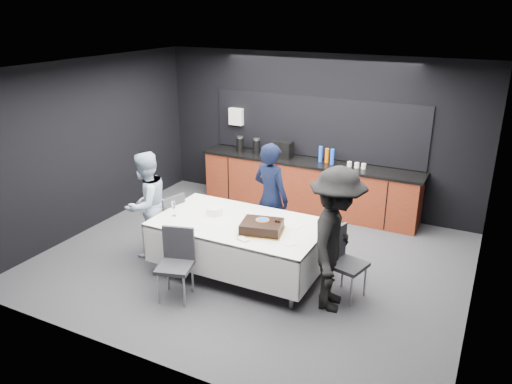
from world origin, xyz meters
TOP-DOWN VIEW (x-y plane):
  - ground at (0.00, 0.00)m, footprint 6.00×6.00m
  - room_shell at (0.00, 0.00)m, footprint 6.04×5.04m
  - kitchenette at (-0.02, 2.22)m, footprint 4.10×0.64m
  - party_table at (0.00, -0.40)m, footprint 2.32×1.32m
  - cake_assembly at (0.41, -0.54)m, footprint 0.65×0.57m
  - plate_stack at (-0.45, -0.32)m, footprint 0.23×0.23m
  - loose_plate_near at (-0.42, -0.83)m, footprint 0.19×0.19m
  - loose_plate_right_a at (0.72, -0.21)m, footprint 0.19×0.19m
  - loose_plate_right_b at (0.85, -0.68)m, footprint 0.22×0.22m
  - loose_plate_far at (-0.05, -0.06)m, footprint 0.22×0.22m
  - fork_pile at (0.31, -0.88)m, footprint 0.17×0.14m
  - champagne_flute at (-0.92, -0.63)m, footprint 0.06×0.06m
  - chair_left at (-1.26, -0.30)m, footprint 0.50×0.50m
  - chair_right at (1.45, -0.30)m, footprint 0.51×0.51m
  - chair_near at (-0.44, -1.28)m, footprint 0.52×0.52m
  - person_center at (0.07, 0.46)m, footprint 0.70×0.55m
  - person_left at (-1.52, -0.50)m, footprint 0.66×0.82m
  - person_right at (1.43, -0.61)m, footprint 0.84×1.27m

SIDE VIEW (x-z plane):
  - ground at x=0.00m, z-range 0.00..0.00m
  - chair_left at x=-1.26m, z-range 0.07..1.00m
  - chair_right at x=1.45m, z-range 0.07..1.00m
  - chair_near at x=-0.44m, z-range 0.07..1.00m
  - kitchenette at x=-0.02m, z-range -0.48..1.57m
  - party_table at x=0.00m, z-range 0.25..1.03m
  - loose_plate_near at x=-0.42m, z-range 0.78..0.79m
  - loose_plate_right_a at x=0.72m, z-range 0.78..0.79m
  - loose_plate_right_b at x=0.85m, z-range 0.78..0.79m
  - loose_plate_far at x=-0.05m, z-range 0.78..0.79m
  - fork_pile at x=0.31m, z-range 0.78..0.80m
  - person_left at x=-1.52m, z-range 0.00..1.59m
  - plate_stack at x=-0.45m, z-range 0.78..0.88m
  - cake_assembly at x=0.41m, z-range 0.76..0.94m
  - person_center at x=0.07m, z-range 0.00..1.70m
  - person_right at x=1.43m, z-range 0.00..1.83m
  - champagne_flute at x=-0.92m, z-range 0.83..1.05m
  - room_shell at x=0.00m, z-range 0.45..3.27m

